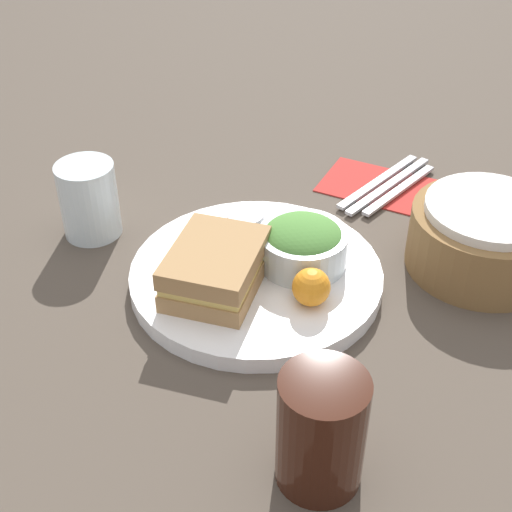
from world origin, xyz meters
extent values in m
plane|color=#4C4238|center=(0.00, 0.00, 0.00)|extent=(4.00, 4.00, 0.00)
cylinder|color=white|center=(0.00, 0.00, 0.01)|extent=(0.31, 0.31, 0.02)
cube|color=#A37A4C|center=(0.05, -0.03, 0.03)|extent=(0.14, 0.12, 0.02)
cube|color=#E5C666|center=(0.05, -0.03, 0.05)|extent=(0.14, 0.11, 0.01)
cube|color=#A37A4C|center=(0.05, -0.03, 0.06)|extent=(0.14, 0.12, 0.02)
cylinder|color=silver|center=(-0.04, 0.04, 0.04)|extent=(0.11, 0.11, 0.04)
ellipsoid|color=#4C8438|center=(-0.04, 0.04, 0.06)|extent=(0.10, 0.10, 0.05)
cylinder|color=#99999E|center=(-0.06, -0.04, 0.04)|extent=(0.05, 0.05, 0.03)
sphere|color=orange|center=(0.03, 0.08, 0.04)|extent=(0.04, 0.04, 0.04)
cylinder|color=#38190F|center=(0.22, 0.17, 0.06)|extent=(0.08, 0.08, 0.12)
cylinder|color=olive|center=(-0.16, 0.23, 0.04)|extent=(0.18, 0.18, 0.08)
cylinder|color=white|center=(-0.16, 0.23, 0.08)|extent=(0.16, 0.16, 0.01)
cube|color=#B22823|center=(-0.28, 0.08, 0.00)|extent=(0.11, 0.19, 0.00)
cube|color=#B2B2B7|center=(-0.29, 0.06, 0.01)|extent=(0.19, 0.06, 0.01)
cube|color=#B2B2B7|center=(-0.28, 0.08, 0.01)|extent=(0.20, 0.06, 0.01)
cube|color=#B2B2B7|center=(-0.28, 0.09, 0.01)|extent=(0.17, 0.06, 0.01)
cylinder|color=silver|center=(0.00, -0.24, 0.05)|extent=(0.08, 0.08, 0.10)
camera|label=1|loc=(0.60, 0.30, 0.55)|focal=50.00mm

